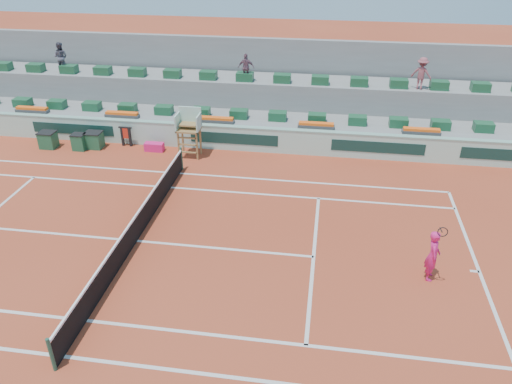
{
  "coord_description": "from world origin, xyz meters",
  "views": [
    {
      "loc": [
        6.53,
        -14.13,
        10.36
      ],
      "look_at": [
        4.0,
        2.5,
        1.0
      ],
      "focal_mm": 35.0,
      "sensor_mm": 36.0,
      "label": 1
    }
  ],
  "objects_px": {
    "player_bag": "(154,147)",
    "tennis_player": "(433,255)",
    "umpire_chair": "(189,126)",
    "drink_cooler_a": "(94,140)"
  },
  "relations": [
    {
      "from": "player_bag",
      "to": "tennis_player",
      "type": "relative_size",
      "value": 0.42
    },
    {
      "from": "player_bag",
      "to": "tennis_player",
      "type": "height_order",
      "value": "tennis_player"
    },
    {
      "from": "umpire_chair",
      "to": "tennis_player",
      "type": "relative_size",
      "value": 1.05
    },
    {
      "from": "umpire_chair",
      "to": "tennis_player",
      "type": "xyz_separation_m",
      "value": [
        10.16,
        -8.05,
        -0.65
      ]
    },
    {
      "from": "umpire_chair",
      "to": "player_bag",
      "type": "bearing_deg",
      "value": 173.08
    },
    {
      "from": "drink_cooler_a",
      "to": "umpire_chair",
      "type": "bearing_deg",
      "value": -1.71
    },
    {
      "from": "tennis_player",
      "to": "drink_cooler_a",
      "type": "bearing_deg",
      "value": 151.68
    },
    {
      "from": "umpire_chair",
      "to": "tennis_player",
      "type": "distance_m",
      "value": 12.98
    },
    {
      "from": "umpire_chair",
      "to": "drink_cooler_a",
      "type": "height_order",
      "value": "umpire_chair"
    },
    {
      "from": "umpire_chair",
      "to": "tennis_player",
      "type": "bearing_deg",
      "value": -38.39
    }
  ]
}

